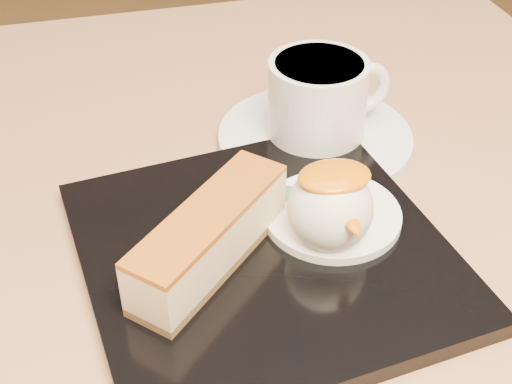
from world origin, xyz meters
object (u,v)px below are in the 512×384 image
object	(u,v)px
dessert_plate	(264,253)
saucer	(315,138)
coffee_cup	(320,97)
cheesecake	(210,237)
ice_cream_scoop	(330,208)

from	to	relation	value
dessert_plate	saucer	size ratio (longest dim) A/B	1.47
dessert_plate	coffee_cup	world-z (taller)	coffee_cup
cheesecake	coffee_cup	world-z (taller)	coffee_cup
dessert_plate	coffee_cup	xyz separation A→B (m)	(0.07, 0.12, 0.04)
cheesecake	ice_cream_scoop	size ratio (longest dim) A/B	2.12
saucer	coffee_cup	distance (m)	0.04
cheesecake	ice_cream_scoop	xyz separation A→B (m)	(0.07, 0.00, 0.01)
dessert_plate	saucer	bearing A→B (deg)	58.17
saucer	coffee_cup	xyz separation A→B (m)	(0.00, 0.00, 0.04)
saucer	coffee_cup	size ratio (longest dim) A/B	1.51
coffee_cup	ice_cream_scoop	bearing A→B (deg)	-114.05
dessert_plate	saucer	world-z (taller)	dessert_plate
cheesecake	coffee_cup	distance (m)	0.16
cheesecake	saucer	size ratio (longest dim) A/B	0.75
cheesecake	saucer	world-z (taller)	cheesecake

